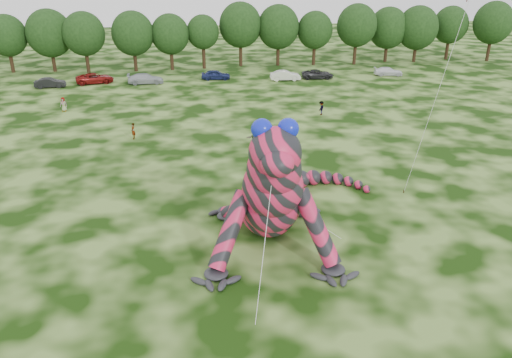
{
  "coord_description": "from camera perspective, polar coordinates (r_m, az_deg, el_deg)",
  "views": [
    {
      "loc": [
        -3.1,
        -27.1,
        16.25
      ],
      "look_at": [
        1.17,
        0.78,
        4.0
      ],
      "focal_mm": 35.0,
      "sensor_mm": 36.0,
      "label": 1
    }
  ],
  "objects": [
    {
      "name": "spectator_0",
      "position": [
        51.52,
        -13.86,
        5.34
      ],
      "size": [
        0.41,
        0.61,
        1.63
      ],
      "primitive_type": "imported",
      "rotation": [
        0.0,
        0.0,
        4.75
      ],
      "color": "gray",
      "rests_on": "ground"
    },
    {
      "name": "tree_10",
      "position": [
        87.02,
        -1.79,
        16.19
      ],
      "size": [
        7.09,
        6.38,
        10.5
      ],
      "primitive_type": null,
      "color": "black",
      "rests_on": "ground"
    },
    {
      "name": "tree_15",
      "position": [
        95.2,
        17.92,
        15.49
      ],
      "size": [
        7.17,
        6.45,
        9.63
      ],
      "primitive_type": null,
      "color": "black",
      "rests_on": "ground"
    },
    {
      "name": "car_6",
      "position": [
        78.24,
        7.06,
        11.81
      ],
      "size": [
        5.02,
        2.67,
        1.34
      ],
      "primitive_type": "imported",
      "rotation": [
        0.0,
        0.0,
        1.48
      ],
      "color": "#28272A",
      "rests_on": "ground"
    },
    {
      "name": "tree_16",
      "position": [
        99.84,
        21.24,
        15.31
      ],
      "size": [
        6.26,
        5.63,
        9.37
      ],
      "primitive_type": null,
      "color": "black",
      "rests_on": "ground"
    },
    {
      "name": "car_7",
      "position": [
        82.52,
        14.88,
        11.8
      ],
      "size": [
        4.65,
        2.48,
        1.28
      ],
      "primitive_type": "imported",
      "rotation": [
        0.0,
        0.0,
        1.41
      ],
      "color": "white",
      "rests_on": "ground"
    },
    {
      "name": "car_1",
      "position": [
        77.43,
        -22.47,
        10.13
      ],
      "size": [
        4.31,
        1.82,
        1.38
      ],
      "primitive_type": "imported",
      "rotation": [
        0.0,
        0.0,
        1.66
      ],
      "color": "black",
      "rests_on": "ground"
    },
    {
      "name": "tree_17",
      "position": [
        100.85,
        25.36,
        15.01
      ],
      "size": [
        6.98,
        6.28,
        10.3
      ],
      "primitive_type": null,
      "color": "black",
      "rests_on": "ground"
    },
    {
      "name": "flying_kite",
      "position": [
        35.68,
        22.9,
        17.46
      ],
      "size": [
        2.26,
        2.84,
        15.28
      ],
      "color": "red",
      "rests_on": "ground"
    },
    {
      "name": "tree_4",
      "position": [
        90.59,
        -26.48,
        13.68
      ],
      "size": [
        6.22,
        5.6,
        9.06
      ],
      "primitive_type": null,
      "color": "black",
      "rests_on": "ground"
    },
    {
      "name": "tree_11",
      "position": [
        87.67,
        2.56,
        16.09
      ],
      "size": [
        7.01,
        6.31,
        10.07
      ],
      "primitive_type": null,
      "color": "black",
      "rests_on": "ground"
    },
    {
      "name": "tree_12",
      "position": [
        88.72,
        6.71,
        15.69
      ],
      "size": [
        5.99,
        5.39,
        8.97
      ],
      "primitive_type": null,
      "color": "black",
      "rests_on": "ground"
    },
    {
      "name": "tree_6",
      "position": [
        85.8,
        -18.96,
        14.55
      ],
      "size": [
        6.52,
        5.86,
        9.49
      ],
      "primitive_type": null,
      "color": "black",
      "rests_on": "ground"
    },
    {
      "name": "tree_7",
      "position": [
        84.98,
        -13.83,
        15.04
      ],
      "size": [
        6.68,
        6.01,
        9.48
      ],
      "primitive_type": null,
      "color": "black",
      "rests_on": "ground"
    },
    {
      "name": "tree_8",
      "position": [
        84.92,
        -9.73,
        15.17
      ],
      "size": [
        6.14,
        5.53,
        8.94
      ],
      "primitive_type": null,
      "color": "black",
      "rests_on": "ground"
    },
    {
      "name": "car_4",
      "position": [
        77.15,
        -4.62,
        11.79
      ],
      "size": [
        4.46,
        2.09,
        1.48
      ],
      "primitive_type": "imported",
      "rotation": [
        0.0,
        0.0,
        1.49
      ],
      "color": "navy",
      "rests_on": "ground"
    },
    {
      "name": "tree_5",
      "position": [
        88.58,
        -22.45,
        14.41
      ],
      "size": [
        7.16,
        6.44,
        9.8
      ],
      "primitive_type": null,
      "color": "black",
      "rests_on": "ground"
    },
    {
      "name": "tree_14",
      "position": [
        94.0,
        14.81,
        15.67
      ],
      "size": [
        6.82,
        6.14,
        9.4
      ],
      "primitive_type": null,
      "color": "black",
      "rests_on": "ground"
    },
    {
      "name": "tree_13",
      "position": [
        90.19,
        11.38,
        15.91
      ],
      "size": [
        6.83,
        6.15,
        10.13
      ],
      "primitive_type": null,
      "color": "black",
      "rests_on": "ground"
    },
    {
      "name": "ground",
      "position": [
        31.75,
        -1.9,
        -7.33
      ],
      "size": [
        240.0,
        240.0,
        0.0
      ],
      "primitive_type": "plane",
      "color": "#16330A",
      "rests_on": "ground"
    },
    {
      "name": "spectator_5",
      "position": [
        48.15,
        -0.25,
        4.73
      ],
      "size": [
        1.52,
        0.85,
        1.57
      ],
      "primitive_type": "imported",
      "rotation": [
        0.0,
        0.0,
        3.43
      ],
      "color": "gray",
      "rests_on": "ground"
    },
    {
      "name": "spectator_4",
      "position": [
        64.06,
        -21.15,
        7.97
      ],
      "size": [
        0.9,
        0.67,
        1.67
      ],
      "primitive_type": "imported",
      "rotation": [
        0.0,
        0.0,
        6.09
      ],
      "color": "gray",
      "rests_on": "ground"
    },
    {
      "name": "spectator_2",
      "position": [
        58.8,
        7.46,
        8.05
      ],
      "size": [
        1.12,
        1.19,
        1.62
      ],
      "primitive_type": "imported",
      "rotation": [
        0.0,
        0.0,
        4.04
      ],
      "color": "gray",
      "rests_on": "ground"
    },
    {
      "name": "tree_9",
      "position": [
        85.39,
        -6.05,
        15.32
      ],
      "size": [
        5.27,
        4.74,
        8.68
      ],
      "primitive_type": null,
      "color": "black",
      "rests_on": "ground"
    },
    {
      "name": "car_2",
      "position": [
        78.05,
        -17.94,
        10.9
      ],
      "size": [
        5.77,
        3.51,
        1.5
      ],
      "primitive_type": "imported",
      "rotation": [
        0.0,
        0.0,
        1.77
      ],
      "color": "maroon",
      "rests_on": "ground"
    },
    {
      "name": "car_5",
      "position": [
        76.43,
        3.36,
        11.72
      ],
      "size": [
        4.61,
        1.87,
        1.49
      ],
      "primitive_type": "imported",
      "rotation": [
        0.0,
        0.0,
        1.5
      ],
      "color": "silver",
      "rests_on": "ground"
    },
    {
      "name": "car_3",
      "position": [
        75.88,
        -12.51,
        11.13
      ],
      "size": [
        5.17,
        2.17,
        1.49
      ],
      "primitive_type": "imported",
      "rotation": [
        0.0,
        0.0,
        1.59
      ],
      "color": "#A9AEB3",
      "rests_on": "ground"
    },
    {
      "name": "inflatable_gecko",
      "position": [
        31.64,
        1.33,
        1.49
      ],
      "size": [
        16.35,
        18.88,
        8.82
      ],
      "primitive_type": null,
      "rotation": [
        0.0,
        0.0,
        -0.09
      ],
      "color": "#CA204C",
      "rests_on": "ground"
    }
  ]
}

